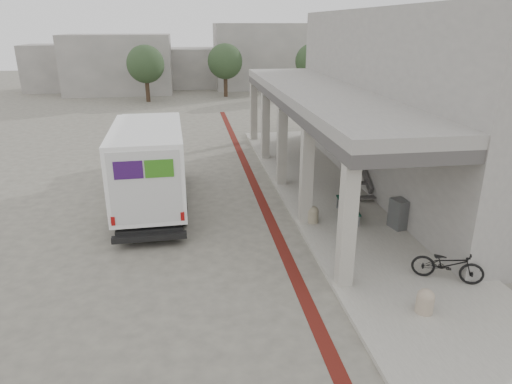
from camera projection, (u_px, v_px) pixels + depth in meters
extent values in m
plane|color=#605B52|center=(245.00, 234.00, 14.80)|extent=(120.00, 120.00, 0.00)
cube|color=#551711|center=(265.00, 209.00, 16.79)|extent=(0.35, 40.00, 0.01)
cube|color=gray|center=(363.00, 225.00, 15.34)|extent=(4.40, 28.00, 0.12)
cube|color=gray|center=(407.00, 99.00, 18.79)|extent=(4.30, 17.00, 7.00)
cube|color=#494645|center=(319.00, 102.00, 18.26)|extent=(3.40, 16.90, 0.35)
cube|color=gray|center=(320.00, 93.00, 18.14)|extent=(3.40, 16.90, 0.35)
cube|color=gray|center=(119.00, 64.00, 44.27)|extent=(10.00, 6.00, 5.50)
cube|color=gray|center=(191.00, 67.00, 49.22)|extent=(8.00, 6.00, 4.00)
cube|color=gray|center=(258.00, 56.00, 47.91)|extent=(9.00, 6.00, 6.50)
cube|color=gray|center=(63.00, 68.00, 46.38)|extent=(7.00, 5.00, 4.50)
cylinder|color=#38281C|center=(147.00, 88.00, 39.66)|extent=(0.36, 0.36, 2.40)
sphere|color=#2C3F25|center=(145.00, 64.00, 38.97)|extent=(3.20, 3.20, 3.20)
cylinder|color=#38281C|center=(226.00, 84.00, 42.49)|extent=(0.36, 0.36, 2.40)
sphere|color=#2C3F25|center=(225.00, 61.00, 41.80)|extent=(3.20, 3.20, 3.20)
cylinder|color=#38281C|center=(312.00, 83.00, 42.68)|extent=(0.36, 0.36, 2.40)
sphere|color=#2C3F25|center=(313.00, 61.00, 41.99)|extent=(3.20, 3.20, 3.20)
cube|color=black|center=(153.00, 196.00, 17.04)|extent=(2.25, 6.87, 0.29)
cube|color=white|center=(149.00, 164.00, 15.71)|extent=(2.49, 5.13, 2.53)
cube|color=white|center=(152.00, 144.00, 18.85)|extent=(2.39, 1.92, 2.24)
cube|color=white|center=(154.00, 157.00, 20.08)|extent=(2.16, 0.65, 0.78)
cube|color=black|center=(152.00, 127.00, 19.39)|extent=(2.15, 0.54, 1.02)
cube|color=black|center=(150.00, 237.00, 13.82)|extent=(2.24, 0.31, 0.18)
cube|color=#361255|center=(114.00, 148.00, 15.99)|extent=(0.06, 1.36, 0.73)
cube|color=#357F1B|center=(109.00, 159.00, 14.64)|extent=(0.06, 1.36, 0.73)
cube|color=#361255|center=(128.00, 170.00, 13.07)|extent=(0.83, 0.06, 0.53)
cube|color=#357F1B|center=(159.00, 169.00, 13.22)|extent=(0.83, 0.06, 0.53)
cylinder|color=black|center=(130.00, 175.00, 19.18)|extent=(0.30, 0.88, 0.88)
cylinder|color=black|center=(179.00, 173.00, 19.52)|extent=(0.30, 0.88, 0.88)
cylinder|color=black|center=(120.00, 217.00, 15.05)|extent=(0.30, 0.88, 0.88)
cylinder|color=black|center=(182.00, 212.00, 15.40)|extent=(0.30, 0.88, 0.88)
cube|color=gray|center=(353.00, 221.00, 15.03)|extent=(0.42, 0.13, 0.41)
cube|color=gray|center=(342.00, 203.00, 16.54)|extent=(0.42, 0.13, 0.41)
cube|color=#113425|center=(344.00, 205.00, 15.70)|extent=(0.32, 1.94, 0.05)
cube|color=#113425|center=(348.00, 205.00, 15.71)|extent=(0.32, 1.94, 0.05)
cube|color=#113425|center=(352.00, 205.00, 15.71)|extent=(0.32, 1.94, 0.05)
cylinder|color=tan|center=(425.00, 304.00, 10.55)|extent=(0.40, 0.40, 0.40)
sphere|color=tan|center=(426.00, 297.00, 10.48)|extent=(0.40, 0.40, 0.40)
cylinder|color=gray|center=(313.00, 217.00, 15.37)|extent=(0.39, 0.39, 0.39)
sphere|color=gray|center=(313.00, 211.00, 15.30)|extent=(0.39, 0.39, 0.39)
cube|color=slate|center=(399.00, 214.00, 14.85)|extent=(0.56, 0.67, 0.98)
imported|color=black|center=(448.00, 264.00, 11.79)|extent=(1.85, 1.40, 0.93)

